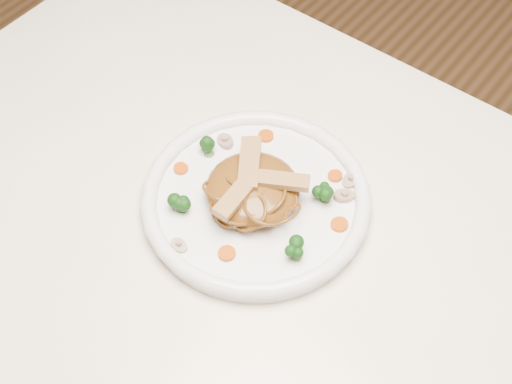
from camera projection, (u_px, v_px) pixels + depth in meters
The scene contains 19 objects.
table at pixel (282, 321), 0.93m from camera, with size 1.20×0.80×0.75m.
plate at pixel (256, 203), 0.91m from camera, with size 0.28×0.28×0.02m, color white.
noodle_mound at pixel (253, 189), 0.89m from camera, with size 0.12×0.12×0.04m, color brown.
chicken_a at pixel (282, 181), 0.87m from camera, with size 0.06×0.02×0.01m, color tan.
chicken_b at pixel (250, 163), 0.89m from camera, with size 0.08×0.02×0.01m, color tan.
chicken_c at pixel (235, 197), 0.86m from camera, with size 0.07×0.02×0.01m, color tan.
broccoli_0 at pixel (326, 191), 0.89m from camera, with size 0.03×0.03×0.03m, color #0E3D0C, non-canonical shape.
broccoli_1 at pixel (209, 147), 0.93m from camera, with size 0.02×0.02×0.03m, color #0E3D0C, non-canonical shape.
broccoli_2 at pixel (181, 200), 0.88m from camera, with size 0.03×0.03×0.03m, color #0E3D0C, non-canonical shape.
broccoli_3 at pixel (297, 249), 0.84m from camera, with size 0.03×0.03×0.03m, color #0E3D0C, non-canonical shape.
carrot_0 at pixel (335, 176), 0.92m from camera, with size 0.02×0.02×0.01m, color #BE4906.
carrot_1 at pixel (181, 169), 0.93m from camera, with size 0.02×0.02×0.01m, color #BE4906.
carrot_2 at pixel (339, 224), 0.88m from camera, with size 0.02×0.02×0.01m, color #BE4906.
carrot_3 at pixel (266, 136), 0.96m from camera, with size 0.02×0.02×0.01m, color #BE4906.
carrot_4 at pixel (227, 253), 0.85m from camera, with size 0.02×0.02×0.01m, color #BE4906.
mushroom_0 at pixel (179, 245), 0.86m from camera, with size 0.02×0.02×0.01m, color tan.
mushroom_1 at pixel (344, 196), 0.90m from camera, with size 0.03×0.03×0.01m, color tan.
mushroom_2 at pixel (225, 141), 0.95m from camera, with size 0.03×0.03×0.01m, color tan.
mushroom_3 at pixel (351, 180), 0.92m from camera, with size 0.03×0.03×0.01m, color tan.
Camera 1 is at (0.24, -0.36, 1.49)m, focal length 51.62 mm.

